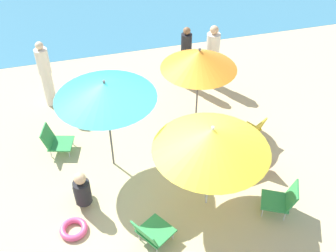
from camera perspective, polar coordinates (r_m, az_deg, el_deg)
name	(u,v)px	position (r m, az deg, el deg)	size (l,w,h in m)	color
ground_plane	(156,181)	(8.26, -1.70, -7.78)	(40.00, 40.00, 0.00)	#CCB789
umbrella_teal	(105,90)	(7.48, -8.88, 5.00)	(1.92, 1.92, 2.11)	#4C4C51
umbrella_yellow	(212,139)	(6.76, 6.21, -1.89)	(2.03, 2.03, 1.91)	silver
umbrella_orange	(199,59)	(8.68, 4.40, 9.33)	(1.66, 1.66, 1.98)	#4C4C51
beach_chair_a	(55,140)	(9.02, -15.64, -1.98)	(0.70, 0.63, 0.62)	#33934C
beach_chair_b	(253,158)	(8.45, 11.93, -4.45)	(0.60, 0.54, 0.62)	red
beach_chair_c	(252,130)	(9.10, 11.71, -0.57)	(0.72, 0.70, 0.62)	gold
beach_chair_d	(283,199)	(7.78, 15.86, -9.87)	(0.75, 0.71, 0.69)	#33934C
beach_chair_e	(151,232)	(7.10, -2.36, -14.74)	(0.79, 0.77, 0.61)	#33934C
person_a	(82,191)	(7.66, -12.02, -8.90)	(0.34, 0.55, 0.92)	black
person_b	(186,57)	(10.44, 2.55, 9.67)	(0.27, 0.27, 1.68)	black
person_c	(46,74)	(10.15, -16.87, 7.01)	(0.30, 0.30, 1.73)	silver
person_d	(212,56)	(10.56, 6.25, 9.76)	(0.34, 0.34, 1.69)	silver
swim_ring	(74,229)	(7.64, -13.17, -13.97)	(0.50, 0.50, 0.11)	#E54C7F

